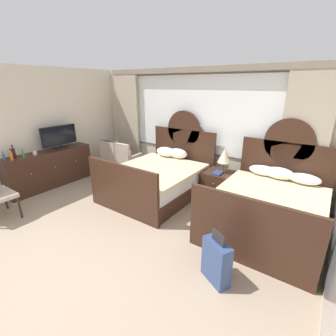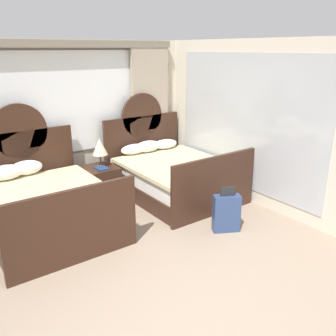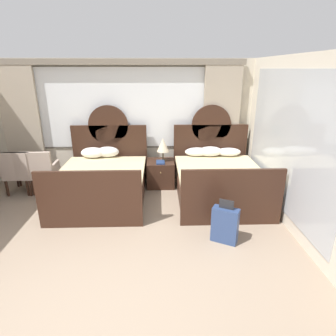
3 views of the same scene
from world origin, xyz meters
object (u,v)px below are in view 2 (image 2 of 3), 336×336
Objects in this scene: nightstand_between_beds at (100,182)px; suitcase_on_floor at (226,213)px; table_lamp_on_nightstand at (100,147)px; bed_near_mirror at (172,174)px; bed_near_window at (45,206)px; book_on_nightstand at (102,168)px.

suitcase_on_floor is (0.94, -2.22, -0.00)m from nightstand_between_beds.
table_lamp_on_nightstand is 2.50m from suitcase_on_floor.
bed_near_mirror is 4.25× the size of table_lamp_on_nightstand.
nightstand_between_beds is 1.20× the size of table_lamp_on_nightstand.
bed_near_mirror is 3.15× the size of suitcase_on_floor.
book_on_nightstand is (1.15, 0.50, 0.21)m from bed_near_window.
bed_near_mirror is (2.31, 0.01, 0.00)m from bed_near_window.
suitcase_on_floor reaches higher than book_on_nightstand.
bed_near_window is 1.28m from book_on_nightstand.
table_lamp_on_nightstand is 0.74× the size of suitcase_on_floor.
table_lamp_on_nightstand is (0.06, 0.03, 0.64)m from nightstand_between_beds.
nightstand_between_beds is 2.41m from suitcase_on_floor.
book_on_nightstand is 0.38× the size of suitcase_on_floor.
suitcase_on_floor reaches higher than nightstand_between_beds.
bed_near_window is at bearing -151.82° from table_lamp_on_nightstand.
table_lamp_on_nightstand reaches higher than suitcase_on_floor.
bed_near_window is at bearing -151.80° from nightstand_between_beds.
table_lamp_on_nightstand reaches higher than book_on_nightstand.
suitcase_on_floor is (2.10, -1.60, -0.09)m from bed_near_window.
bed_near_window reaches higher than book_on_nightstand.
bed_near_mirror is 1.31m from nightstand_between_beds.
book_on_nightstand is at bearing 114.26° from suitcase_on_floor.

